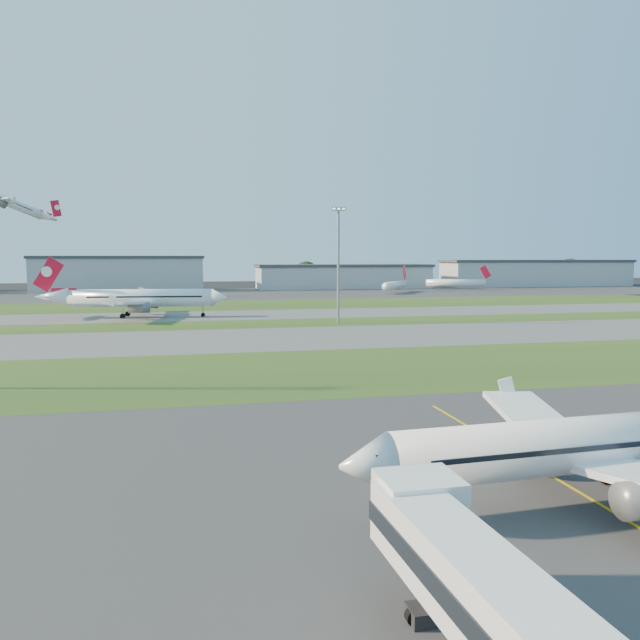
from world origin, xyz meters
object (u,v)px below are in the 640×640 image
object	(u,v)px
mini_jet_near	(395,285)
light_mast_centre	(338,257)
airliner_parked	(597,445)
airliner_taxiing	(140,298)
mini_jet_far	(456,283)

from	to	relation	value
mini_jet_near	light_mast_centre	bearing A→B (deg)	-169.39
light_mast_centre	airliner_parked	bearing A→B (deg)	-95.52
airliner_parked	airliner_taxiing	bearing A→B (deg)	102.51
airliner_parked	mini_jet_near	bearing A→B (deg)	70.98
mini_jet_near	airliner_taxiing	bearing A→B (deg)	167.45
airliner_taxiing	mini_jet_near	xyz separation A→B (m)	(95.76, 83.76, -1.38)
airliner_parked	mini_jet_far	xyz separation A→B (m)	(95.35, 225.66, -0.32)
airliner_parked	mini_jet_near	xyz separation A→B (m)	(61.39, 210.00, -0.32)
mini_jet_far	mini_jet_near	bearing A→B (deg)	-138.20
airliner_parked	airliner_taxiing	distance (m)	130.84
airliner_parked	mini_jet_far	distance (m)	244.98
light_mast_centre	mini_jet_near	bearing A→B (deg)	64.34
mini_jet_near	light_mast_centre	world-z (taller)	light_mast_centre
airliner_parked	light_mast_centre	world-z (taller)	light_mast_centre
airliner_parked	airliner_taxiing	xyz separation A→B (m)	(-34.37, 126.24, 1.06)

